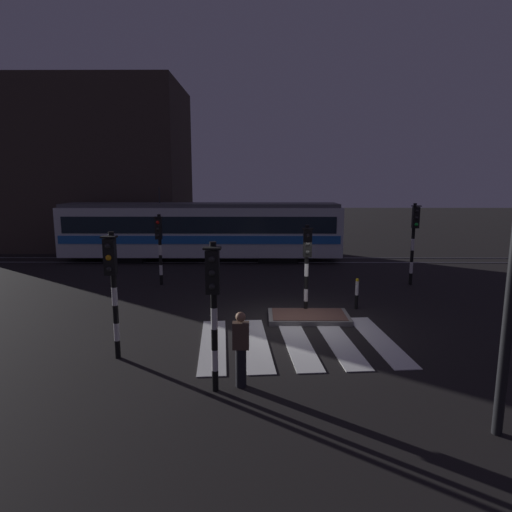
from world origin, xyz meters
TOP-DOWN VIEW (x-y plane):
  - ground_plane at (0.00, 0.00)m, footprint 120.00×120.00m
  - rail_near at (0.00, 10.47)m, footprint 80.00×0.12m
  - rail_far at (0.00, 11.91)m, footprint 80.00×0.12m
  - crosswalk_zebra at (-0.00, -1.57)m, footprint 5.74×4.48m
  - traffic_island at (0.55, 0.51)m, footprint 2.64×1.48m
  - traffic_light_corner_far_left at (-5.36, 5.20)m, footprint 0.36×0.42m
  - traffic_light_median_centre at (0.52, 1.06)m, footprint 0.36×0.42m
  - traffic_light_corner_far_right at (5.56, 5.29)m, footprint 0.36×0.42m
  - traffic_light_corner_near_left at (-4.71, -2.77)m, footprint 0.36×0.42m
  - traffic_light_kerb_mid_left at (-2.03, -4.52)m, footprint 0.36×0.42m
  - tram at (-4.32, 11.19)m, footprint 15.73×2.58m
  - pedestrian_waiting_at_kerb at (-1.48, -4.23)m, footprint 0.36×0.24m
  - bollard_island_edge at (2.39, 1.72)m, footprint 0.12×0.12m
  - building_backdrop at (-13.28, 17.24)m, footprint 13.90×8.00m

SIDE VIEW (x-z plane):
  - ground_plane at x=0.00m, z-range 0.00..0.00m
  - crosswalk_zebra at x=0.00m, z-range 0.00..0.02m
  - rail_near at x=0.00m, z-range 0.00..0.03m
  - rail_far at x=0.00m, z-range 0.00..0.03m
  - traffic_island at x=0.55m, z-range 0.00..0.18m
  - bollard_island_edge at x=2.39m, z-range 0.00..1.11m
  - pedestrian_waiting_at_kerb at x=-1.48m, z-range 0.02..1.73m
  - tram at x=-4.32m, z-range -0.33..3.82m
  - traffic_light_median_centre at x=0.52m, z-range 0.49..3.54m
  - traffic_light_corner_far_left at x=-5.36m, z-range 0.49..3.57m
  - traffic_light_kerb_mid_left at x=-2.03m, z-range 0.52..3.79m
  - traffic_light_corner_near_left at x=-4.71m, z-range 0.52..3.79m
  - traffic_light_corner_far_right at x=5.56m, z-range 0.57..4.12m
  - building_backdrop at x=-13.28m, z-range 0.00..10.81m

